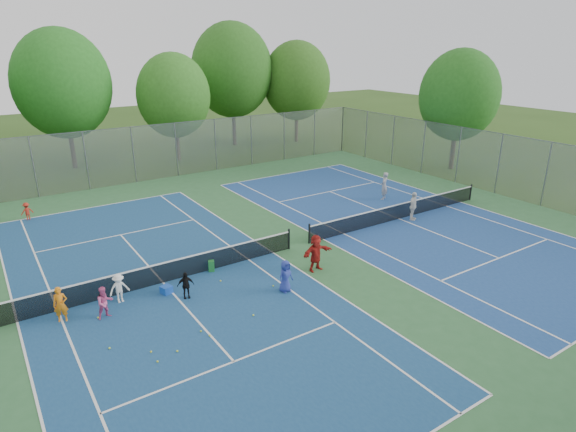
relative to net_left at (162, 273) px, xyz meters
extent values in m
plane|color=#2B4B17|center=(7.00, 0.00, -0.46)|extent=(120.00, 120.00, 0.00)
cube|color=#2F6436|center=(7.00, 0.00, -0.45)|extent=(32.00, 32.00, 0.01)
cube|color=navy|center=(0.00, 0.00, -0.44)|extent=(10.97, 23.77, 0.01)
cube|color=navy|center=(14.00, 0.00, -0.44)|extent=(10.97, 23.77, 0.01)
cube|color=black|center=(0.00, 0.00, 0.00)|extent=(12.87, 0.10, 0.91)
cube|color=black|center=(14.00, 0.00, 0.00)|extent=(12.87, 0.10, 0.91)
cube|color=gray|center=(7.00, 16.00, 1.54)|extent=(32.00, 0.10, 4.00)
cube|color=gray|center=(23.00, 0.00, 1.54)|extent=(0.10, 32.00, 4.00)
cylinder|color=#443326|center=(1.00, 23.00, 1.47)|extent=(0.36, 0.36, 3.85)
ellipsoid|color=#22631C|center=(1.00, 23.00, 6.10)|extent=(7.20, 7.20, 8.28)
cylinder|color=#443326|center=(9.00, 21.00, 1.12)|extent=(0.36, 0.36, 3.15)
ellipsoid|color=#2D681E|center=(9.00, 21.00, 4.95)|extent=(6.00, 6.00, 6.90)
cylinder|color=#443326|center=(16.00, 24.00, 1.65)|extent=(0.36, 0.36, 4.20)
ellipsoid|color=#265919|center=(16.00, 24.00, 6.59)|extent=(7.60, 7.60, 8.74)
cylinder|color=#443326|center=(22.00, 22.00, 1.29)|extent=(0.36, 0.36, 3.50)
ellipsoid|color=#2B5919|center=(22.00, 22.00, 5.52)|extent=(6.60, 6.60, 7.59)
cylinder|color=#443326|center=(26.00, 6.00, 1.29)|extent=(0.36, 0.36, 3.50)
ellipsoid|color=#205819|center=(26.00, 6.00, 5.29)|extent=(6.00, 6.00, 6.90)
cube|color=#184BB5|center=(-0.20, -0.93, -0.29)|extent=(0.49, 0.49, 0.33)
cube|color=#258936|center=(2.18, -0.12, -0.20)|extent=(0.34, 0.34, 0.51)
imported|color=orange|center=(-4.07, -0.81, 0.23)|extent=(0.57, 0.45, 1.36)
imported|color=#D0518C|center=(-2.68, -1.45, 0.18)|extent=(0.67, 0.56, 1.26)
imported|color=white|center=(-1.93, -0.60, 0.15)|extent=(0.80, 0.49, 1.20)
imported|color=black|center=(0.33, -1.73, 0.11)|extent=(0.71, 0.42, 1.13)
imported|color=#293896|center=(3.91, -3.45, 0.23)|extent=(0.73, 0.54, 1.37)
imported|color=#A81D18|center=(6.09, -2.58, 0.38)|extent=(1.58, 0.57, 1.68)
imported|color=#AB2718|center=(-3.73, 11.66, 0.06)|extent=(0.73, 0.50, 1.04)
imported|color=#9A999C|center=(15.87, 3.20, 0.44)|extent=(0.78, 0.69, 1.79)
imported|color=silver|center=(14.52, -0.50, 0.37)|extent=(1.05, 0.81, 1.65)
sphere|color=#C5E334|center=(1.86, -4.39, -0.42)|extent=(0.07, 0.07, 0.07)
sphere|color=yellow|center=(2.06, -1.25, -0.42)|extent=(0.07, 0.07, 0.07)
sphere|color=#C6D732|center=(-0.05, -4.70, -0.42)|extent=(0.07, 0.07, 0.07)
sphere|color=gold|center=(-2.04, -4.47, -0.42)|extent=(0.07, 0.07, 0.07)
sphere|color=#BCD331|center=(-2.03, -5.09, -0.42)|extent=(0.07, 0.07, 0.07)
sphere|color=#CEE836|center=(-1.31, -4.92, -0.42)|extent=(0.07, 0.07, 0.07)
sphere|color=#A7CC2F|center=(3.68, -2.87, -0.42)|extent=(0.07, 0.07, 0.07)
sphere|color=#C2E635|center=(-3.12, -3.52, -0.42)|extent=(0.07, 0.07, 0.07)
sphere|color=#CCE435|center=(-2.97, -1.37, -0.42)|extent=(0.07, 0.07, 0.07)
sphere|color=#ABC12D|center=(-0.19, -4.28, -0.42)|extent=(0.07, 0.07, 0.07)
camera|label=1|loc=(-5.65, -17.99, 9.15)|focal=30.00mm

